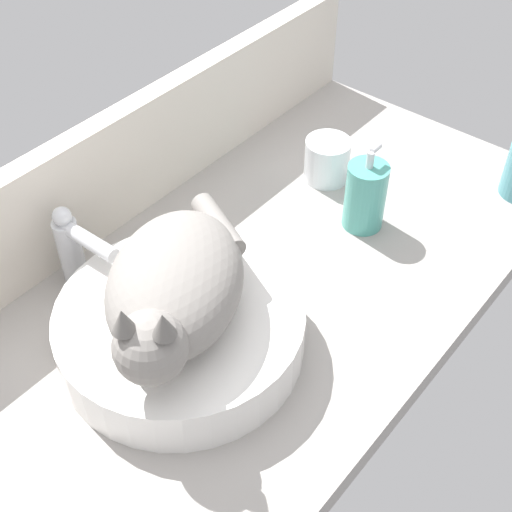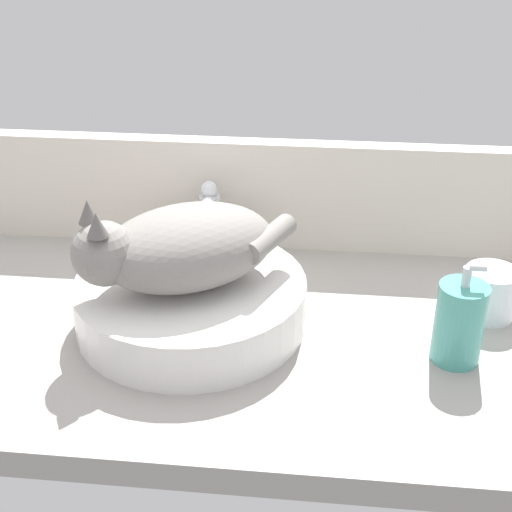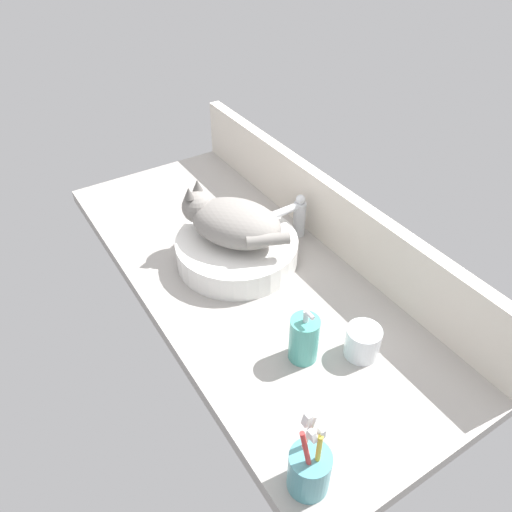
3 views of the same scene
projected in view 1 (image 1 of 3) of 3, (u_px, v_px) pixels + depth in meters
The scene contains 7 objects.
ground_plane at pixel (210, 332), 102.60cm from camera, with size 132.06×57.14×4.00cm, color #9E9993.
backsplash_panel at pixel (74, 195), 106.86cm from camera, with size 132.06×3.60×18.98cm, color silver.
sink_basin at pixel (179, 328), 95.87cm from camera, with size 33.36×33.36×7.12cm, color white.
cat at pixel (172, 288), 88.41cm from camera, with size 30.21×27.67×14.00cm.
faucet at pixel (74, 245), 102.11cm from camera, with size 3.60×11.83×13.60cm.
soap_dispenser at pixel (365, 196), 112.56cm from camera, with size 6.57×6.57×14.74cm.
water_glass at pixel (327, 162), 123.16cm from camera, with size 7.90×7.90×7.52cm.
Camera 1 is at (-46.91, -47.24, 77.11)cm, focal length 50.00 mm.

